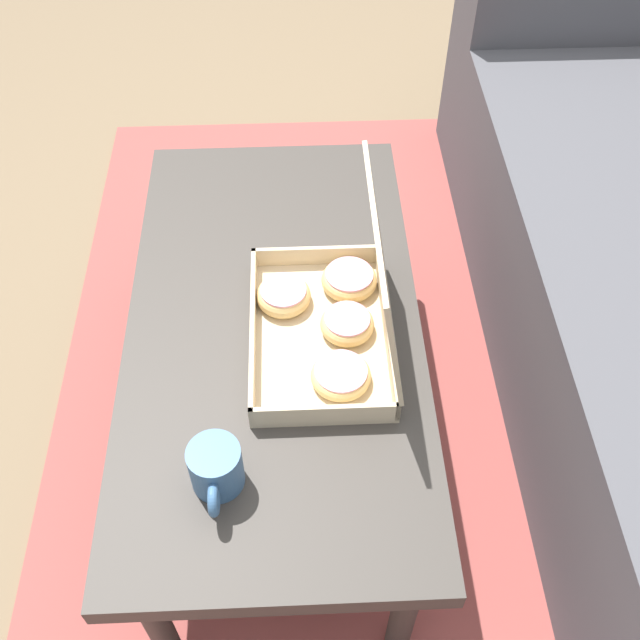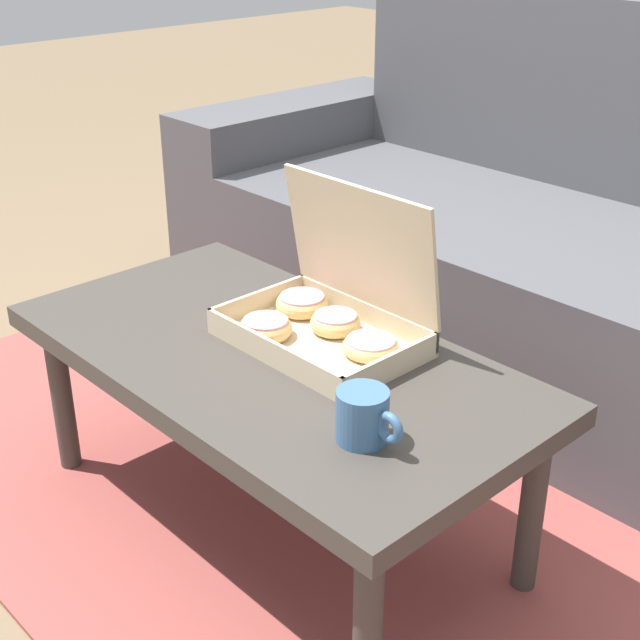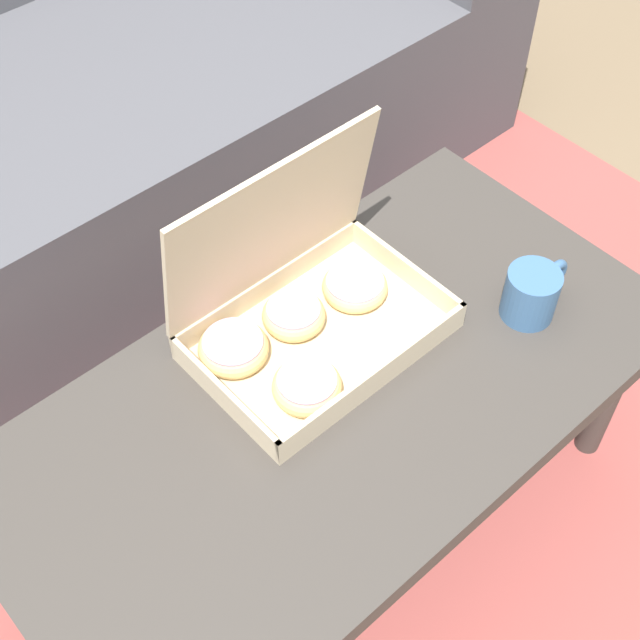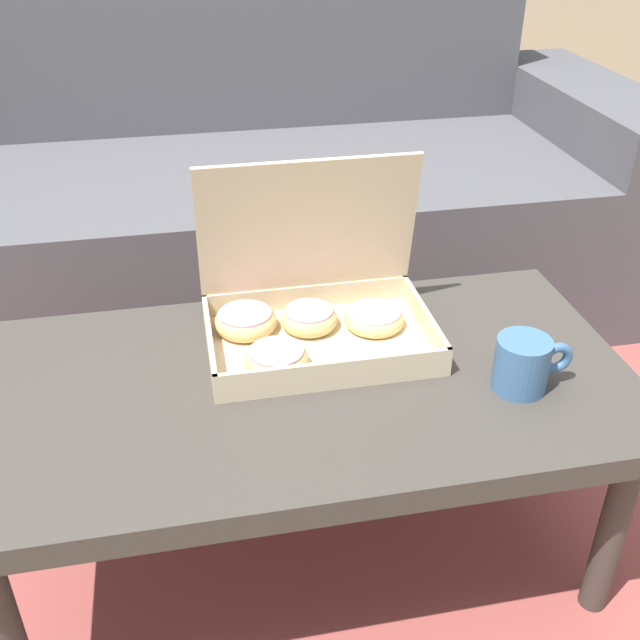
# 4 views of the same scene
# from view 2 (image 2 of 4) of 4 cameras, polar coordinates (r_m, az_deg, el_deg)

# --- Properties ---
(ground_plane) EXTENTS (12.00, 12.00, 0.00)m
(ground_plane) POSITION_cam_2_polar(r_m,az_deg,el_deg) (1.90, 0.42, -10.98)
(ground_plane) COLOR #756047
(area_rug) EXTENTS (2.24, 1.89, 0.01)m
(area_rug) POSITION_cam_2_polar(r_m,az_deg,el_deg) (2.08, 6.48, -7.39)
(area_rug) COLOR #994742
(area_rug) RESTS_ON ground_plane
(couch) EXTENTS (2.12, 0.83, 0.90)m
(couch) POSITION_cam_2_polar(r_m,az_deg,el_deg) (2.32, 15.26, 3.82)
(couch) COLOR #4C4C51
(couch) RESTS_ON ground_plane
(coffee_table) EXTENTS (1.01, 0.53, 0.39)m
(coffee_table) POSITION_cam_2_polar(r_m,az_deg,el_deg) (1.63, -3.11, -3.28)
(coffee_table) COLOR #3D3833
(coffee_table) RESTS_ON ground_plane
(pastry_box) EXTENTS (0.36, 0.24, 0.29)m
(pastry_box) POSITION_cam_2_polar(r_m,az_deg,el_deg) (1.64, 0.34, 0.49)
(pastry_box) COLOR beige
(pastry_box) RESTS_ON coffee_table
(coffee_mug) EXTENTS (0.12, 0.08, 0.08)m
(coffee_mug) POSITION_cam_2_polar(r_m,az_deg,el_deg) (1.34, 2.83, -6.18)
(coffee_mug) COLOR #3D6693
(coffee_mug) RESTS_ON coffee_table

